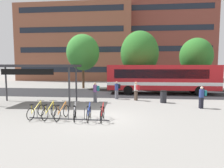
% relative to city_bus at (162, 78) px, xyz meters
% --- Properties ---
extents(ground, '(200.00, 200.00, 0.00)m').
position_rel_city_bus_xyz_m(ground, '(-5.25, -10.79, -1.78)').
color(ground, gray).
extents(bus_lane_asphalt, '(80.00, 7.20, 0.01)m').
position_rel_city_bus_xyz_m(bus_lane_asphalt, '(-5.25, -0.00, -1.77)').
color(bus_lane_asphalt, '#232326').
rests_on(bus_lane_asphalt, ground).
extents(city_bus, '(12.06, 2.73, 3.20)m').
position_rel_city_bus_xyz_m(city_bus, '(0.00, 0.00, 0.00)').
color(city_bus, red).
rests_on(city_bus, ground).
extents(bike_rack, '(4.81, 0.19, 0.70)m').
position_rel_city_bus_xyz_m(bike_rack, '(-7.03, -11.35, -1.68)').
color(bike_rack, '#47474C').
rests_on(bike_rack, ground).
extents(parked_bicycle_yellow_0, '(0.52, 1.71, 0.99)m').
position_rel_city_bus_xyz_m(parked_bicycle_yellow_0, '(-9.06, -11.20, -1.39)').
color(parked_bicycle_yellow_0, black).
rests_on(parked_bicycle_yellow_0, ground).
extents(parked_bicycle_yellow_1, '(0.52, 1.72, 0.99)m').
position_rel_city_bus_xyz_m(parked_bicycle_yellow_1, '(-8.22, -11.22, -1.39)').
color(parked_bicycle_yellow_1, black).
rests_on(parked_bicycle_yellow_1, ground).
extents(parked_bicycle_orange_2, '(0.52, 1.71, 0.99)m').
position_rel_city_bus_xyz_m(parked_bicycle_orange_2, '(-7.45, -11.26, -1.39)').
color(parked_bicycle_orange_2, black).
rests_on(parked_bicycle_orange_2, ground).
extents(parked_bicycle_silver_3, '(0.57, 1.69, 0.99)m').
position_rel_city_bus_xyz_m(parked_bicycle_silver_3, '(-6.65, -11.34, -1.39)').
color(parked_bicycle_silver_3, black).
rests_on(parked_bicycle_silver_3, ground).
extents(parked_bicycle_blue_4, '(0.52, 1.72, 0.99)m').
position_rel_city_bus_xyz_m(parked_bicycle_blue_4, '(-5.81, -11.37, -1.39)').
color(parked_bicycle_blue_4, black).
rests_on(parked_bicycle_blue_4, ground).
extents(parked_bicycle_red_5, '(0.52, 1.72, 0.99)m').
position_rel_city_bus_xyz_m(parked_bicycle_red_5, '(-5.04, -11.33, -1.39)').
color(parked_bicycle_red_5, black).
rests_on(parked_bicycle_red_5, ground).
extents(transit_shelter, '(7.24, 3.32, 3.21)m').
position_rel_city_bus_xyz_m(transit_shelter, '(-11.30, -6.93, 1.24)').
color(transit_shelter, '#38383D').
rests_on(transit_shelter, ground).
extents(commuter_red_pack_0, '(0.57, 0.60, 1.68)m').
position_rel_city_bus_xyz_m(commuter_red_pack_0, '(-2.98, -4.64, -0.80)').
color(commuter_red_pack_0, '#47382D').
rests_on(commuter_red_pack_0, ground).
extents(commuter_teal_pack_1, '(0.60, 0.48, 1.62)m').
position_rel_city_bus_xyz_m(commuter_teal_pack_1, '(1.73, -7.45, -0.85)').
color(commuter_teal_pack_1, black).
rests_on(commuter_teal_pack_1, ground).
extents(commuter_black_pack_2, '(0.60, 0.58, 1.66)m').
position_rel_city_bus_xyz_m(commuter_black_pack_2, '(-4.76, -4.02, -0.82)').
color(commuter_black_pack_2, '#565660').
rests_on(commuter_black_pack_2, ground).
extents(commuter_teal_pack_3, '(0.53, 0.36, 1.70)m').
position_rel_city_bus_xyz_m(commuter_teal_pack_3, '(-6.43, -5.94, -0.79)').
color(commuter_teal_pack_3, '#565660').
rests_on(commuter_teal_pack_3, ground).
extents(trash_bin, '(0.55, 0.55, 1.03)m').
position_rel_city_bus_xyz_m(trash_bin, '(-0.71, -5.50, -1.26)').
color(trash_bin, '#232328').
rests_on(trash_bin, ground).
extents(street_tree_0, '(4.24, 4.24, 6.77)m').
position_rel_city_bus_xyz_m(street_tree_0, '(5.06, 4.86, 2.64)').
color(street_tree_0, brown).
rests_on(street_tree_0, ground).
extents(street_tree_1, '(4.48, 4.48, 7.40)m').
position_rel_city_bus_xyz_m(street_tree_1, '(-10.06, 4.27, 3.16)').
color(street_tree_1, brown).
rests_on(street_tree_1, ground).
extents(street_tree_2, '(4.93, 4.93, 7.62)m').
position_rel_city_bus_xyz_m(street_tree_2, '(-2.40, 3.78, 2.97)').
color(street_tree_2, brown).
rests_on(street_tree_2, ground).
extents(building_left_wing, '(23.99, 12.02, 15.81)m').
position_rel_city_bus_xyz_m(building_left_wing, '(-15.58, 22.19, 6.13)').
color(building_left_wing, brown).
rests_on(building_left_wing, ground).
extents(building_right_wing, '(18.39, 11.07, 20.62)m').
position_rel_city_bus_xyz_m(building_right_wing, '(4.55, 24.44, 8.54)').
color(building_right_wing, brown).
rests_on(building_right_wing, ground).
extents(building_centre_block, '(16.51, 12.64, 15.19)m').
position_rel_city_bus_xyz_m(building_centre_block, '(-4.53, 28.09, 5.82)').
color(building_centre_block, tan).
rests_on(building_centre_block, ground).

